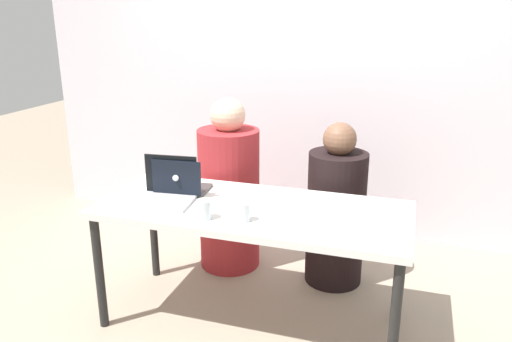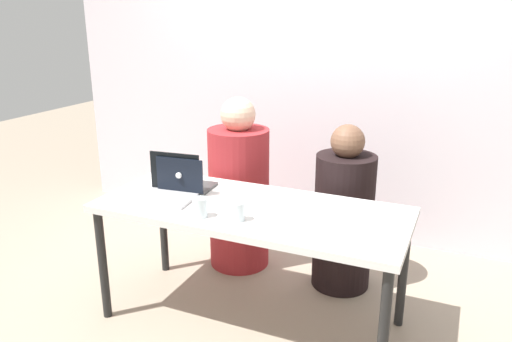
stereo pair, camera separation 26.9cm
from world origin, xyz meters
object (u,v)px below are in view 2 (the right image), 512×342
at_px(person_on_right, 343,217).
at_px(laptop_back_left, 186,182).
at_px(water_glass_left, 200,209).
at_px(laptop_front_left, 169,188).
at_px(water_glass_center, 238,213).
at_px(person_on_left, 239,193).

distance_m(person_on_right, laptop_back_left, 1.02).
bearing_deg(water_glass_left, laptop_back_left, 131.57).
bearing_deg(laptop_back_left, laptop_front_left, 75.06).
distance_m(laptop_front_left, water_glass_center, 0.52).
distance_m(water_glass_center, water_glass_left, 0.20).
xyz_separation_m(person_on_left, water_glass_center, (0.39, -0.81, 0.22)).
bearing_deg(laptop_front_left, water_glass_left, -36.03).
relative_size(person_on_right, water_glass_center, 11.14).
bearing_deg(laptop_back_left, person_on_left, -105.13).
bearing_deg(person_on_left, water_glass_left, 87.02).
bearing_deg(person_on_right, water_glass_center, 57.93).
relative_size(person_on_right, water_glass_left, 10.56).
bearing_deg(water_glass_center, person_on_right, 66.70).
bearing_deg(laptop_back_left, water_glass_left, 126.15).
bearing_deg(person_on_left, laptop_front_left, 64.75).
relative_size(laptop_back_left, laptop_front_left, 0.93).
bearing_deg(water_glass_center, person_on_left, 115.53).
distance_m(laptop_back_left, water_glass_left, 0.42).
bearing_deg(person_on_right, laptop_back_left, 23.93).
distance_m(person_on_left, laptop_back_left, 0.58).
height_order(laptop_back_left, water_glass_left, laptop_back_left).
height_order(person_on_left, laptop_back_left, person_on_left).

